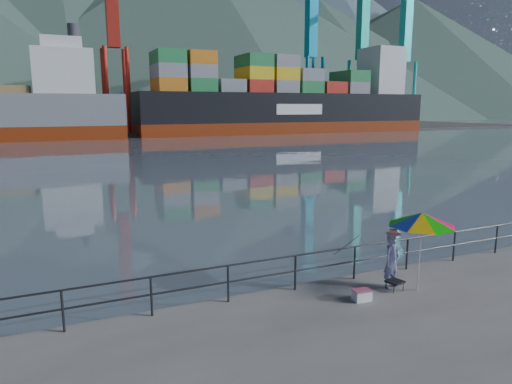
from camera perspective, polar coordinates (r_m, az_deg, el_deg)
harbor_water at (r=139.16m, az=-21.33°, el=7.86°), size 500.00×280.00×0.00m
far_dock at (r=103.42m, az=-14.67°, el=7.52°), size 200.00×40.00×0.40m
guardrail at (r=13.45m, az=8.71°, el=-9.24°), size 22.00×0.06×1.03m
mountains at (r=223.51m, az=-12.60°, el=18.26°), size 600.00×332.80×80.00m
port_cranes at (r=100.93m, az=-1.85°, el=16.88°), size 116.00×28.00×38.40m
container_stacks at (r=109.81m, az=-2.69°, el=9.74°), size 58.00×5.40×7.80m
fisherman at (r=13.56m, az=16.61°, el=-8.27°), size 0.64×0.50×1.55m
beach_umbrella at (r=13.22m, az=20.04°, el=-3.23°), size 2.37×2.37×2.24m
folding_stool at (r=13.60m, az=16.95°, el=-11.05°), size 0.50×0.50×0.27m
cooler_bag at (r=12.70m, az=13.09°, el=-12.50°), size 0.49×0.35×0.27m
fishing_rod at (r=14.53m, az=11.06°, el=-9.96°), size 0.21×1.57×1.11m
container_ship at (r=95.26m, az=4.85°, el=11.09°), size 60.79×10.13×18.10m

